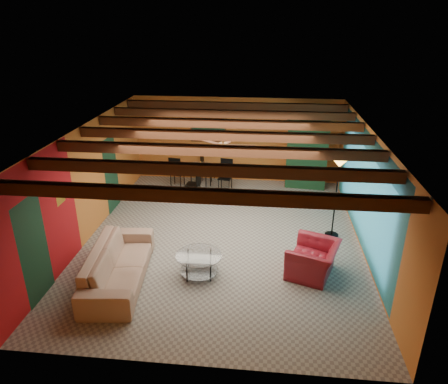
# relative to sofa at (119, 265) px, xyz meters

# --- Properties ---
(room) EXTENTS (6.52, 8.01, 2.71)m
(room) POSITION_rel_sofa_xyz_m (1.92, 2.05, 1.98)
(room) COLOR gray
(room) RESTS_ON ground
(sofa) EXTENTS (1.28, 2.69, 0.76)m
(sofa) POSITION_rel_sofa_xyz_m (0.00, 0.00, 0.00)
(sofa) COLOR #9D7A65
(sofa) RESTS_ON ground
(armchair) EXTENTS (1.25, 1.33, 0.70)m
(armchair) POSITION_rel_sofa_xyz_m (3.93, 0.65, -0.03)
(armchair) COLOR maroon
(armchair) RESTS_ON ground
(coffee_table) EXTENTS (1.06, 1.06, 0.49)m
(coffee_table) POSITION_rel_sofa_xyz_m (1.58, 0.37, -0.14)
(coffee_table) COLOR white
(coffee_table) RESTS_ON ground
(dining_table) EXTENTS (2.20, 2.20, 1.00)m
(dining_table) POSITION_rel_sofa_xyz_m (0.89, 5.03, 0.12)
(dining_table) COLOR silver
(dining_table) RESTS_ON ground
(armoire) EXTENTS (1.24, 0.70, 2.08)m
(armoire) POSITION_rel_sofa_xyz_m (4.12, 5.64, 0.66)
(armoire) COLOR brown
(armoire) RESTS_ON ground
(floor_lamp) EXTENTS (0.53, 0.53, 2.02)m
(floor_lamp) POSITION_rel_sofa_xyz_m (4.57, 2.39, 0.63)
(floor_lamp) COLOR black
(floor_lamp) RESTS_ON ground
(ceiling_fan) EXTENTS (1.50, 1.50, 0.44)m
(ceiling_fan) POSITION_rel_sofa_xyz_m (1.92, 1.94, 1.98)
(ceiling_fan) COLOR #472614
(ceiling_fan) RESTS_ON ceiling
(painting) EXTENTS (1.05, 0.03, 0.65)m
(painting) POSITION_rel_sofa_xyz_m (1.02, 5.90, 1.27)
(painting) COLOR black
(painting) RESTS_ON wall_back
(potted_plant) EXTENTS (0.57, 0.54, 0.50)m
(potted_plant) POSITION_rel_sofa_xyz_m (4.12, 5.64, 1.96)
(potted_plant) COLOR #26661E
(potted_plant) RESTS_ON armoire
(vase) EXTENTS (0.22, 0.22, 0.18)m
(vase) POSITION_rel_sofa_xyz_m (0.89, 5.03, 0.72)
(vase) COLOR orange
(vase) RESTS_ON dining_table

